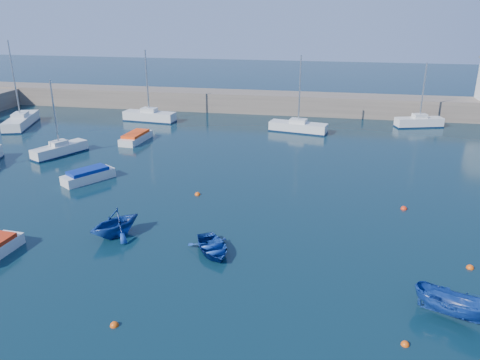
% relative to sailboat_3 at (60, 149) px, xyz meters
% --- Properties ---
extents(ground, '(220.00, 220.00, 0.00)m').
position_rel_sailboat_3_xyz_m(ground, '(19.87, -22.16, -0.58)').
color(ground, '#0B2431').
rests_on(ground, ground).
extents(back_wall, '(96.00, 4.50, 2.60)m').
position_rel_sailboat_3_xyz_m(back_wall, '(19.87, 23.84, 0.72)').
color(back_wall, '#736557').
rests_on(back_wall, ground).
extents(sailboat_3, '(3.86, 5.67, 7.43)m').
position_rel_sailboat_3_xyz_m(sailboat_3, '(0.00, 0.00, 0.00)').
color(sailboat_3, silver).
rests_on(sailboat_3, ground).
extents(sailboat_4, '(4.46, 8.16, 10.24)m').
position_rel_sailboat_3_xyz_m(sailboat_4, '(-11.04, 9.95, 0.08)').
color(sailboat_4, silver).
rests_on(sailboat_4, ground).
extents(sailboat_5, '(6.86, 2.57, 8.91)m').
position_rel_sailboat_3_xyz_m(sailboat_5, '(3.53, 15.40, 0.09)').
color(sailboat_5, silver).
rests_on(sailboat_5, ground).
extents(sailboat_6, '(6.95, 3.20, 8.81)m').
position_rel_sailboat_3_xyz_m(sailboat_6, '(22.67, 13.47, 0.03)').
color(sailboat_6, silver).
rests_on(sailboat_6, ground).
extents(sailboat_7, '(5.92, 3.18, 7.68)m').
position_rel_sailboat_3_xyz_m(sailboat_7, '(37.05, 18.64, 0.05)').
color(sailboat_7, silver).
rests_on(sailboat_7, ground).
extents(motorboat_1, '(3.67, 4.49, 1.07)m').
position_rel_sailboat_3_xyz_m(motorboat_1, '(6.32, -6.24, -0.08)').
color(motorboat_1, silver).
rests_on(motorboat_1, ground).
extents(motorboat_2, '(2.09, 4.99, 1.00)m').
position_rel_sailboat_3_xyz_m(motorboat_2, '(5.52, 6.05, -0.11)').
color(motorboat_2, silver).
rests_on(motorboat_2, ground).
extents(dinghy_center, '(3.95, 4.31, 0.73)m').
position_rel_sailboat_3_xyz_m(dinghy_center, '(19.62, -16.25, -0.22)').
color(dinghy_center, navy).
rests_on(dinghy_center, ground).
extents(dinghy_left, '(4.48, 4.64, 1.87)m').
position_rel_sailboat_3_xyz_m(dinghy_left, '(12.92, -15.25, 0.35)').
color(dinghy_left, navy).
rests_on(dinghy_left, ground).
extents(dinghy_right, '(3.94, 2.87, 1.43)m').
position_rel_sailboat_3_xyz_m(dinghy_right, '(32.37, -20.23, 0.13)').
color(dinghy_right, navy).
rests_on(dinghy_right, ground).
extents(buoy_0, '(0.42, 0.42, 0.42)m').
position_rel_sailboat_3_xyz_m(buoy_0, '(16.74, -23.78, -0.58)').
color(buoy_0, '#E34E0B').
rests_on(buoy_0, ground).
extents(buoy_1, '(0.47, 0.47, 0.47)m').
position_rel_sailboat_3_xyz_m(buoy_1, '(31.90, -7.39, -0.58)').
color(buoy_1, red).
rests_on(buoy_1, ground).
extents(buoy_2, '(0.43, 0.43, 0.43)m').
position_rel_sailboat_3_xyz_m(buoy_2, '(34.48, -15.26, -0.58)').
color(buoy_2, '#E34E0B').
rests_on(buoy_2, ground).
extents(buoy_3, '(0.45, 0.45, 0.45)m').
position_rel_sailboat_3_xyz_m(buoy_3, '(16.26, -7.54, -0.58)').
color(buoy_3, '#E34E0B').
rests_on(buoy_3, ground).
extents(buoy_5, '(0.38, 0.38, 0.38)m').
position_rel_sailboat_3_xyz_m(buoy_5, '(29.94, -22.63, -0.58)').
color(buoy_5, '#E34E0B').
rests_on(buoy_5, ground).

